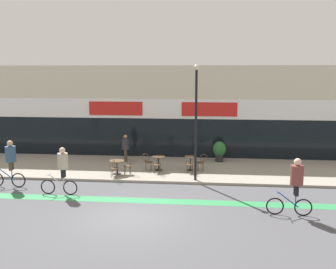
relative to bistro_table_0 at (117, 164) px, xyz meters
name	(u,v)px	position (x,y,z in m)	size (l,w,h in m)	color
ground_plane	(131,217)	(1.85, -5.62, -0.64)	(120.00, 120.00, 0.00)	#4C4C51
sidewalk_slab	(156,168)	(1.85, 1.63, -0.58)	(40.00, 5.50, 0.12)	gray
storefront_facade	(165,110)	(1.85, 6.35, 2.23)	(40.00, 4.06, 5.75)	beige
bike_lane_stripe	(140,200)	(1.85, -3.74, -0.63)	(36.00, 0.70, 0.01)	#2D844C
bistro_table_0	(117,164)	(0.00, 0.00, 0.00)	(0.79, 0.79, 0.71)	black
bistro_table_1	(159,160)	(2.05, 0.99, 0.03)	(0.71, 0.71, 0.77)	black
bistro_table_2	(190,160)	(3.75, 1.17, 0.03)	(0.64, 0.64, 0.77)	black
cafe_chair_0_near	(114,167)	(0.00, -0.63, 0.00)	(0.40, 0.58, 0.90)	#4C3823
cafe_chair_0_side	(129,164)	(0.63, 0.00, 0.00)	(0.59, 0.43, 0.90)	#4C3823
cafe_chair_1_near	(157,164)	(2.06, 0.37, 0.00)	(0.41, 0.58, 0.90)	#4C3823
cafe_chair_1_side	(147,161)	(1.43, 0.98, 0.00)	(0.60, 0.45, 0.90)	#4C3823
cafe_chair_2_near	(190,164)	(3.74, 0.54, 0.00)	(0.43, 0.59, 0.90)	#4C3823
cafe_chair_2_side	(202,161)	(4.38, 1.16, 0.00)	(0.58, 0.41, 0.90)	#4C3823
planter_pot	(219,150)	(5.36, 3.43, 0.15)	(0.75, 0.75, 1.20)	#232326
lamp_post	(196,115)	(4.08, -0.72, 2.69)	(0.26, 0.26, 5.59)	black
cyclist_0	(295,182)	(7.94, -4.87, 0.69)	(1.71, 0.52, 2.22)	black
cyclist_1	(62,167)	(-1.67, -3.28, 0.63)	(1.69, 0.48, 2.13)	black
cyclist_2	(10,160)	(-4.50, -2.43, 0.68)	(1.78, 0.48, 2.23)	black
pedestrian_near_end	(126,146)	(-0.15, 2.90, 0.43)	(0.43, 0.43, 1.59)	#4C3D2D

